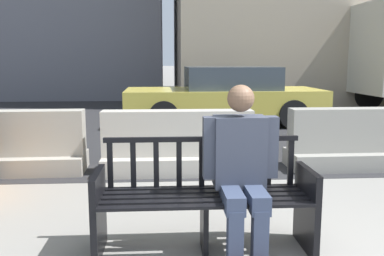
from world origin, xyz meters
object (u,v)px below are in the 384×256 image
at_px(street_bench, 204,202).
at_px(jersey_barrier_left, 9,148).
at_px(car_taxi_near, 225,95).
at_px(seated_person, 241,167).
at_px(jersey_barrier_right, 360,144).
at_px(jersey_barrier_centre, 178,147).

relative_size(street_bench, jersey_barrier_left, 0.84).
bearing_deg(street_bench, car_taxi_near, 80.60).
bearing_deg(jersey_barrier_left, seated_person, -43.85).
bearing_deg(jersey_barrier_left, street_bench, -46.42).
distance_m(jersey_barrier_left, jersey_barrier_right, 4.81).
height_order(street_bench, car_taxi_near, car_taxi_near).
distance_m(jersey_barrier_centre, jersey_barrier_left, 2.26).
distance_m(jersey_barrier_right, car_taxi_near, 4.46).
height_order(jersey_barrier_left, jersey_barrier_right, same).
bearing_deg(jersey_barrier_right, seated_person, -129.99).
distance_m(street_bench, jersey_barrier_centre, 2.40).
xyz_separation_m(street_bench, jersey_barrier_right, (2.42, 2.49, -0.06)).
height_order(jersey_barrier_left, car_taxi_near, car_taxi_near).
distance_m(seated_person, jersey_barrier_centre, 2.51).
xyz_separation_m(jersey_barrier_left, jersey_barrier_right, (4.81, -0.02, 0.00)).
bearing_deg(car_taxi_near, jersey_barrier_centre, -105.99).
height_order(seated_person, jersey_barrier_right, seated_person).
distance_m(street_bench, jersey_barrier_right, 3.47).
distance_m(seated_person, car_taxi_near, 6.85).
bearing_deg(street_bench, seated_person, -11.34).
relative_size(jersey_barrier_centre, jersey_barrier_right, 1.00).
xyz_separation_m(street_bench, jersey_barrier_left, (-2.39, 2.51, -0.06)).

